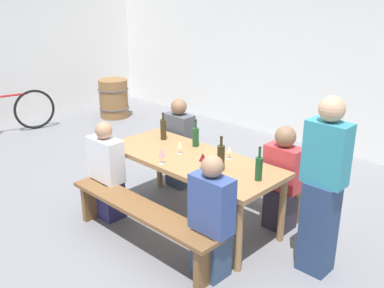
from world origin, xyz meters
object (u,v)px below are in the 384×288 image
object	(u,v)px
bench_near	(141,216)
seated_guest_far_0	(179,145)
wine_bottle_0	(163,129)
wine_bottle_2	(196,137)
wine_bottle_1	(221,157)
wine_glass_2	(217,166)
wine_glass_4	(229,150)
wine_glass_1	(203,157)
wine_bottle_3	(259,168)
seated_guest_near_0	(107,174)
wine_glass_0	(180,145)
parked_bicycle_0	(4,113)
wine_glass_3	(161,153)
seated_guest_near_1	(211,221)
seated_guest_far_1	(282,181)
tasting_table	(192,165)
bench_far	(234,173)
standing_host	(323,190)
wine_barrel	(114,98)

from	to	relation	value
bench_near	seated_guest_far_0	xyz separation A→B (m)	(-0.76, 1.26, 0.19)
wine_bottle_0	wine_bottle_2	size ratio (longest dim) A/B	1.04
wine_bottle_1	wine_glass_2	size ratio (longest dim) A/B	2.11
wine_glass_4	wine_glass_1	bearing A→B (deg)	-91.32
wine_bottle_3	wine_bottle_1	bearing A→B (deg)	-171.57
bench_near	seated_guest_near_0	bearing A→B (deg)	168.60
wine_bottle_1	wine_glass_0	bearing A→B (deg)	177.93
bench_near	wine_glass_2	xyz separation A→B (m)	(0.50, 0.51, 0.51)
bench_near	parked_bicycle_0	world-z (taller)	parked_bicycle_0
wine_bottle_2	seated_guest_near_0	xyz separation A→B (m)	(-0.54, -0.83, -0.35)
wine_glass_3	seated_guest_near_1	world-z (taller)	seated_guest_near_1
seated_guest_far_0	seated_guest_far_1	distance (m)	1.51
tasting_table	parked_bicycle_0	xyz separation A→B (m)	(-4.35, -0.09, -0.30)
tasting_table	bench_far	world-z (taller)	tasting_table
seated_guest_near_0	standing_host	size ratio (longest dim) A/B	0.68
tasting_table	wine_bottle_2	xyz separation A→B (m)	(-0.21, 0.27, 0.19)
wine_glass_2	seated_guest_near_0	size ratio (longest dim) A/B	0.15
wine_glass_3	wine_barrel	xyz separation A→B (m)	(-3.72, 2.15, -0.50)
seated_guest_far_1	standing_host	world-z (taller)	standing_host
wine_bottle_3	seated_guest_far_1	size ratio (longest dim) A/B	0.29
bench_near	wine_bottle_0	bearing A→B (deg)	125.45
wine_bottle_1	wine_barrel	size ratio (longest dim) A/B	0.47
bench_near	wine_barrel	bearing A→B (deg)	146.57
wine_bottle_1	wine_bottle_2	size ratio (longest dim) A/B	1.12
wine_bottle_2	wine_glass_3	size ratio (longest dim) A/B	1.80
seated_guest_near_0	wine_glass_4	bearing A→B (deg)	-52.58
wine_bottle_3	wine_glass_0	bearing A→B (deg)	-177.76
wine_bottle_2	seated_guest_far_0	distance (m)	0.70
wine_glass_3	wine_glass_4	world-z (taller)	wine_glass_3
bench_near	wine_bottle_3	bearing A→B (deg)	41.82
wine_bottle_2	wine_barrel	distance (m)	3.97
bench_far	seated_guest_near_1	bearing A→B (deg)	-58.73
seated_guest_near_0	seated_guest_far_0	xyz separation A→B (m)	(-0.01, 1.11, 0.03)
seated_guest_near_0	wine_barrel	bearing A→B (deg)	52.38
seated_guest_far_0	bench_near	bearing A→B (deg)	30.97
bench_far	seated_guest_far_1	world-z (taller)	seated_guest_far_1
wine_bottle_3	wine_bottle_2	bearing A→B (deg)	166.62
wine_glass_0	parked_bicycle_0	distance (m)	4.21
wine_glass_4	seated_guest_near_0	xyz separation A→B (m)	(-1.04, -0.80, -0.34)
bench_near	tasting_table	bearing A→B (deg)	90.00
wine_glass_2	parked_bicycle_0	size ratio (longest dim) A/B	0.10
seated_guest_near_0	standing_host	distance (m)	2.28
seated_guest_far_0	seated_guest_far_1	bearing A→B (deg)	90.00
wine_glass_3	wine_glass_4	xyz separation A→B (m)	(0.41, 0.57, -0.02)
seated_guest_far_1	wine_barrel	bearing A→B (deg)	-105.42
bench_far	wine_glass_4	world-z (taller)	wine_glass_4
wine_bottle_0	wine_glass_2	distance (m)	1.19
wine_glass_1	wine_glass_4	xyz separation A→B (m)	(0.01, 0.39, -0.03)
tasting_table	bench_near	bearing A→B (deg)	-90.00
wine_glass_1	wine_glass_3	bearing A→B (deg)	-155.95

